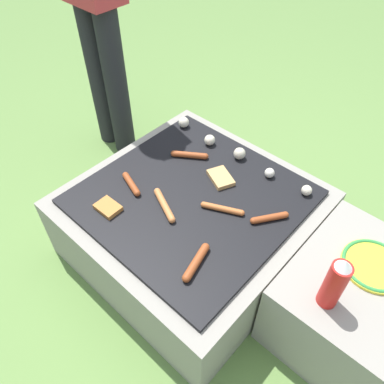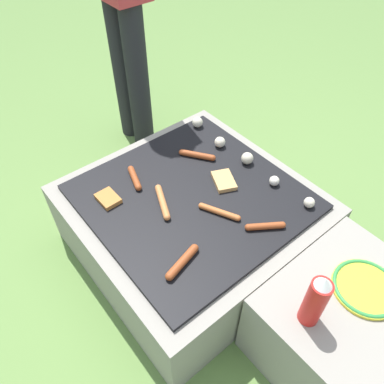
# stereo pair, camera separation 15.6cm
# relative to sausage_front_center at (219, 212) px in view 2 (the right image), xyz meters

# --- Properties ---
(ground_plane) EXTENTS (14.00, 14.00, 0.00)m
(ground_plane) POSITION_rel_sausage_front_center_xyz_m (-0.15, -0.02, -0.37)
(ground_plane) COLOR #608442
(grill) EXTENTS (0.94, 0.94, 0.36)m
(grill) POSITION_rel_sausage_front_center_xyz_m (-0.15, -0.02, -0.19)
(grill) COLOR gray
(grill) RESTS_ON ground_plane
(side_ledge) EXTENTS (0.46, 0.58, 0.36)m
(side_ledge) POSITION_rel_sausage_front_center_xyz_m (0.56, 0.10, -0.19)
(side_ledge) COLOR gray
(side_ledge) RESTS_ON ground_plane
(sausage_front_center) EXTENTS (0.17, 0.09, 0.02)m
(sausage_front_center) POSITION_rel_sausage_front_center_xyz_m (0.00, 0.00, 0.00)
(sausage_front_center) COLOR #B7602D
(sausage_front_center) RESTS_ON grill
(sausage_mid_right) EXTENTS (0.10, 0.14, 0.03)m
(sausage_mid_right) POSITION_rel_sausage_front_center_xyz_m (0.17, 0.09, 0.00)
(sausage_mid_right) COLOR #93421E
(sausage_mid_right) RESTS_ON grill
(sausage_front_right) EXTENTS (0.15, 0.11, 0.03)m
(sausage_front_right) POSITION_rel_sausage_front_center_xyz_m (-0.32, 0.15, 0.00)
(sausage_front_right) COLOR #93421E
(sausage_front_right) RESTS_ON grill
(sausage_mid_left) EXTENTS (0.18, 0.10, 0.03)m
(sausage_mid_left) POSITION_rel_sausage_front_center_xyz_m (-0.19, -0.15, 0.00)
(sausage_mid_left) COLOR #C6753D
(sausage_mid_left) RESTS_ON grill
(sausage_back_right) EXTENTS (0.15, 0.07, 0.03)m
(sausage_back_right) POSITION_rel_sausage_front_center_xyz_m (-0.38, -0.16, 0.00)
(sausage_back_right) COLOR #93421E
(sausage_back_right) RESTS_ON grill
(sausage_front_left) EXTENTS (0.07, 0.17, 0.03)m
(sausage_front_left) POSITION_rel_sausage_front_center_xyz_m (0.09, -0.26, 0.00)
(sausage_front_left) COLOR #93421E
(sausage_front_left) RESTS_ON grill
(bread_slice_left) EXTENTS (0.10, 0.08, 0.02)m
(bread_slice_left) POSITION_rel_sausage_front_center_xyz_m (-0.35, -0.31, -0.00)
(bread_slice_left) COLOR #B27033
(bread_slice_left) RESTS_ON grill
(bread_slice_center) EXTENTS (0.15, 0.13, 0.02)m
(bread_slice_center) POSITION_rel_sausage_front_center_xyz_m (-0.12, 0.14, -0.00)
(bread_slice_center) COLOR tan
(bread_slice_center) RESTS_ON grill
(mushroom_row) EXTENTS (0.76, 0.07, 0.06)m
(mushroom_row) POSITION_rel_sausage_front_center_xyz_m (-0.20, 0.30, 0.01)
(mushroom_row) COLOR beige
(mushroom_row) RESTS_ON grill
(plate_colorful) EXTENTS (0.23, 0.23, 0.02)m
(plate_colorful) POSITION_rel_sausage_front_center_xyz_m (0.56, 0.16, -0.00)
(plate_colorful) COLOR yellow
(plate_colorful) RESTS_ON side_ledge
(condiment_bottle) EXTENTS (0.07, 0.07, 0.23)m
(condiment_bottle) POSITION_rel_sausage_front_center_xyz_m (0.50, -0.08, 0.10)
(condiment_bottle) COLOR red
(condiment_bottle) RESTS_ON side_ledge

